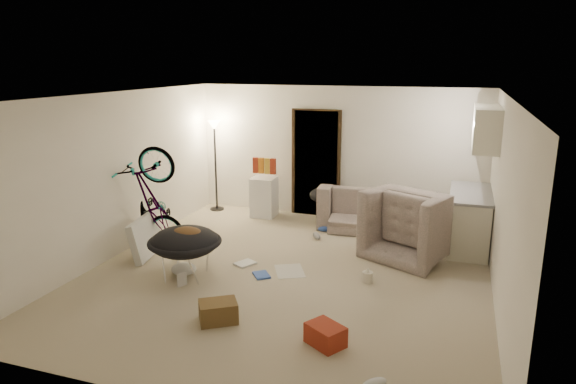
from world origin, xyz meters
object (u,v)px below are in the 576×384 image
(floor_lamp, at_px, (215,146))
(mini_fridge, at_px, (264,197))
(drink_case_b, at_px, (325,335))
(kitchen_counter, at_px, (469,221))
(tv_box, at_px, (146,237))
(saucer_chair, at_px, (185,248))
(juicer, at_px, (368,276))
(sofa, at_px, (375,213))
(drink_case_a, at_px, (218,312))
(armchair, at_px, (417,230))
(bicycle, at_px, (154,223))

(floor_lamp, xyz_separation_m, mini_fridge, (1.07, -0.10, -0.92))
(drink_case_b, bearing_deg, kitchen_counter, 101.24)
(tv_box, bearing_deg, saucer_chair, -39.49)
(mini_fridge, height_order, tv_box, mini_fridge)
(saucer_chair, relative_size, juicer, 4.83)
(kitchen_counter, height_order, juicer, kitchen_counter)
(kitchen_counter, xyz_separation_m, sofa, (-1.57, 0.45, -0.15))
(floor_lamp, bearing_deg, drink_case_b, -51.64)
(drink_case_a, bearing_deg, floor_lamp, 83.36)
(mini_fridge, height_order, juicer, mini_fridge)
(armchair, xyz_separation_m, saucer_chair, (-2.97, -1.95, 0.04))
(armchair, distance_m, tv_box, 4.22)
(sofa, distance_m, drink_case_b, 4.10)
(saucer_chair, bearing_deg, juicer, 14.77)
(tv_box, relative_size, drink_case_b, 2.35)
(saucer_chair, bearing_deg, drink_case_b, -25.55)
(armchair, relative_size, drink_case_b, 3.08)
(armchair, relative_size, mini_fridge, 1.57)
(mini_fridge, xyz_separation_m, drink_case_a, (1.02, -4.10, -0.26))
(mini_fridge, bearing_deg, drink_case_a, -77.66)
(sofa, relative_size, bicycle, 1.15)
(mini_fridge, distance_m, tv_box, 2.73)
(bicycle, height_order, drink_case_b, bicycle)
(mini_fridge, height_order, drink_case_b, mini_fridge)
(floor_lamp, distance_m, bicycle, 2.55)
(tv_box, bearing_deg, kitchen_counter, 11.97)
(tv_box, height_order, drink_case_b, tv_box)
(armchair, bearing_deg, juicer, 93.24)
(floor_lamp, xyz_separation_m, saucer_chair, (1.10, -3.19, -0.88))
(bicycle, bearing_deg, sofa, -61.47)
(saucer_chair, bearing_deg, kitchen_counter, 34.32)
(kitchen_counter, distance_m, tv_box, 5.14)
(floor_lamp, distance_m, drink_case_b, 5.60)
(drink_case_a, distance_m, juicer, 2.19)
(floor_lamp, xyz_separation_m, drink_case_b, (3.40, -4.29, -1.19))
(tv_box, relative_size, drink_case_a, 2.14)
(kitchen_counter, bearing_deg, drink_case_b, -111.49)
(sofa, distance_m, armchair, 1.34)
(bicycle, height_order, saucer_chair, bicycle)
(sofa, distance_m, bicycle, 3.85)
(floor_lamp, relative_size, tv_box, 1.97)
(drink_case_b, bearing_deg, saucer_chair, -172.82)
(bicycle, bearing_deg, floor_lamp, -4.02)
(bicycle, xyz_separation_m, saucer_chair, (1.00, -0.79, -0.03))
(armchair, relative_size, drink_case_a, 2.80)
(tv_box, bearing_deg, sofa, 26.88)
(sofa, bearing_deg, kitchen_counter, 160.80)
(mini_fridge, bearing_deg, kitchen_counter, -9.93)
(saucer_chair, height_order, drink_case_a, saucer_chair)
(tv_box, bearing_deg, juicer, -9.32)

